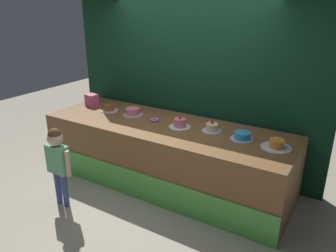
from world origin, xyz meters
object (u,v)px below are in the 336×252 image
(donut, at_px, (155,120))
(cake_far_left, at_px, (109,108))
(cake_right, at_px, (242,136))
(cake_left, at_px, (133,112))
(cake_center_left, at_px, (180,123))
(cake_far_right, at_px, (276,145))
(child_figure, at_px, (57,157))
(pink_box, at_px, (92,100))
(cake_center_right, at_px, (212,128))

(donut, relative_size, cake_far_left, 0.48)
(donut, relative_size, cake_right, 0.44)
(cake_left, relative_size, cake_center_left, 1.02)
(donut, distance_m, cake_left, 0.43)
(donut, distance_m, cake_center_left, 0.43)
(cake_center_left, relative_size, cake_far_right, 0.83)
(child_figure, relative_size, cake_right, 3.68)
(donut, bearing_deg, cake_left, 172.74)
(pink_box, xyz_separation_m, cake_left, (0.86, -0.03, -0.05))
(child_figure, xyz_separation_m, donut, (0.60, 1.26, 0.21))
(cake_far_left, distance_m, cake_right, 2.15)
(child_figure, height_order, cake_center_left, child_figure)
(child_figure, bearing_deg, cake_center_right, 42.24)
(pink_box, relative_size, cake_center_left, 0.64)
(cake_center_right, bearing_deg, cake_left, -179.51)
(cake_center_right, relative_size, cake_far_right, 0.74)
(pink_box, distance_m, cake_left, 0.86)
(cake_center_left, bearing_deg, cake_center_right, 11.92)
(cake_far_right, bearing_deg, child_figure, -152.06)
(cake_right, xyz_separation_m, cake_far_right, (0.43, -0.05, 0.00))
(child_figure, height_order, cake_far_right, child_figure)
(pink_box, relative_size, cake_far_right, 0.53)
(pink_box, height_order, cake_right, pink_box)
(cake_far_left, height_order, cake_far_right, cake_far_right)
(child_figure, distance_m, cake_left, 1.35)
(pink_box, bearing_deg, donut, -3.62)
(cake_far_right, bearing_deg, cake_left, 177.75)
(child_figure, bearing_deg, cake_far_right, 27.94)
(cake_left, xyz_separation_m, cake_center_right, (1.29, 0.01, -0.00))
(pink_box, bearing_deg, child_figure, -62.82)
(donut, bearing_deg, child_figure, -115.47)
(pink_box, height_order, cake_left, pink_box)
(cake_far_left, relative_size, cake_left, 0.88)
(cake_left, relative_size, cake_center_right, 1.16)
(cake_left, distance_m, cake_center_right, 1.29)
(cake_far_left, relative_size, cake_right, 0.92)
(cake_left, xyz_separation_m, cake_center_left, (0.86, -0.08, 0.00))
(cake_far_left, relative_size, cake_far_right, 0.75)
(cake_center_left, bearing_deg, pink_box, 176.45)
(cake_far_right, bearing_deg, cake_center_left, 179.79)
(child_figure, distance_m, cake_right, 2.29)
(pink_box, relative_size, cake_center_right, 0.72)
(cake_far_left, bearing_deg, cake_far_right, -1.04)
(pink_box, relative_size, cake_left, 0.62)
(cake_left, bearing_deg, cake_center_left, -5.30)
(child_figure, distance_m, cake_center_right, 1.99)
(donut, xyz_separation_m, cake_far_right, (1.72, -0.03, 0.02))
(cake_center_left, distance_m, cake_center_right, 0.44)
(cake_center_right, bearing_deg, cake_right, -6.47)
(child_figure, distance_m, cake_far_left, 1.33)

